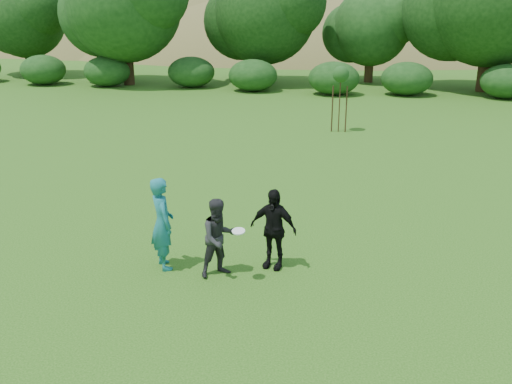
% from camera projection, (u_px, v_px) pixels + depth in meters
% --- Properties ---
extents(ground, '(120.00, 120.00, 0.00)m').
position_uv_depth(ground, '(230.00, 291.00, 11.43)').
color(ground, '#19470C').
rests_on(ground, ground).
extents(player_teal, '(0.82, 0.89, 2.04)m').
position_uv_depth(player_teal, '(162.00, 223.00, 12.16)').
color(player_teal, '#1A6B75').
rests_on(player_teal, ground).
extents(player_grey, '(1.05, 1.01, 1.70)m').
position_uv_depth(player_grey, '(219.00, 238.00, 11.85)').
color(player_grey, '#28272A').
rests_on(player_grey, ground).
extents(player_black, '(1.12, 0.68, 1.79)m').
position_uv_depth(player_black, '(273.00, 229.00, 12.20)').
color(player_black, black).
rests_on(player_black, ground).
extents(frisbee, '(0.27, 0.27, 0.07)m').
position_uv_depth(frisbee, '(238.00, 231.00, 11.47)').
color(frisbee, white).
rests_on(frisbee, ground).
extents(sapling, '(0.70, 0.70, 2.85)m').
position_uv_depth(sapling, '(341.00, 76.00, 24.29)').
color(sapling, '#3B2617').
rests_on(sapling, ground).
extents(hillside, '(150.00, 72.00, 52.00)m').
position_uv_depth(hillside, '(334.00, 131.00, 79.18)').
color(hillside, olive).
rests_on(hillside, ground).
extents(tree_row, '(53.92, 10.38, 9.62)m').
position_uv_depth(tree_row, '(377.00, 10.00, 36.06)').
color(tree_row, '#3A2616').
rests_on(tree_row, ground).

